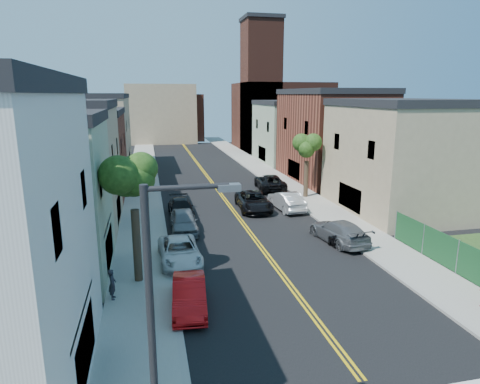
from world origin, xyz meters
TOP-DOWN VIEW (x-y plane):
  - sidewalk_left at (-7.90, 40.00)m, footprint 3.20×100.00m
  - sidewalk_right at (7.90, 40.00)m, footprint 3.20×100.00m
  - curb_left at (-6.15, 40.00)m, footprint 0.30×100.00m
  - curb_right at (6.15, 40.00)m, footprint 0.30×100.00m
  - bldg_left_palegrn at (-14.00, 16.00)m, footprint 9.00×8.00m
  - bldg_left_tan_near at (-14.00, 25.00)m, footprint 9.00×10.00m
  - bldg_left_brick at (-14.00, 36.00)m, footprint 9.00×12.00m
  - bldg_left_tan_far at (-14.00, 50.00)m, footprint 9.00×16.00m
  - bldg_right_tan at (14.00, 24.00)m, footprint 9.00×12.00m
  - bldg_right_brick at (14.00, 38.00)m, footprint 9.00×14.00m
  - bldg_right_palegrn at (14.00, 52.00)m, footprint 9.00×12.00m
  - church at (16.33, 67.07)m, footprint 16.20×14.20m
  - backdrop_left at (-4.00, 82.00)m, footprint 14.00×8.00m
  - backdrop_center at (0.00, 86.00)m, footprint 10.00×8.00m
  - fence_right at (9.50, 9.50)m, footprint 0.04×15.00m
  - tree_left_mid at (-7.88, 14.01)m, footprint 5.20×5.20m
  - tree_right_far at (7.92, 30.01)m, footprint 4.40×4.40m
  - street_lamp at (-7.01, 1.00)m, footprint 2.14×0.25m
  - red_sedan at (-5.50, 10.52)m, footprint 1.89×4.51m
  - white_pickup at (-5.50, 16.29)m, footprint 2.52×5.21m
  - grey_car_left at (-4.74, 22.07)m, footprint 2.04×4.88m
  - black_car_left at (-4.62, 26.34)m, footprint 2.02×4.88m
  - grey_car_right at (5.50, 17.55)m, footprint 2.87×5.58m
  - black_car_right at (5.50, 18.11)m, footprint 2.19×4.29m
  - silver_car_right at (4.64, 26.24)m, footprint 2.13×5.11m
  - dark_car_right_far at (5.50, 34.24)m, footprint 3.33×6.20m
  - black_suv_lane at (1.80, 26.83)m, footprint 2.95×5.89m
  - pedestrian_left at (-9.10, 12.07)m, footprint 0.38×0.57m

SIDE VIEW (x-z plane):
  - sidewalk_left at x=-7.90m, z-range 0.00..0.15m
  - sidewalk_right at x=7.90m, z-range 0.00..0.15m
  - curb_left at x=-6.15m, z-range 0.00..0.15m
  - curb_right at x=6.15m, z-range 0.00..0.15m
  - black_car_right at x=5.50m, z-range 0.00..1.40m
  - black_car_left at x=-4.62m, z-range 0.00..1.41m
  - white_pickup at x=-5.50m, z-range 0.00..1.43m
  - red_sedan at x=-5.50m, z-range 0.00..1.45m
  - grey_car_right at x=5.50m, z-range 0.00..1.55m
  - black_suv_lane at x=1.80m, z-range 0.00..1.60m
  - silver_car_right at x=4.64m, z-range 0.00..1.64m
  - grey_car_left at x=-4.74m, z-range 0.00..1.65m
  - dark_car_right_far at x=5.50m, z-range 0.00..1.65m
  - pedestrian_left at x=-9.10m, z-range 0.15..1.70m
  - fence_right at x=9.50m, z-range 0.15..2.05m
  - bldg_left_brick at x=-14.00m, z-range 0.00..8.00m
  - bldg_left_palegrn at x=-14.00m, z-range 0.00..8.50m
  - bldg_right_palegrn at x=14.00m, z-range 0.00..8.50m
  - bldg_left_tan_near at x=-14.00m, z-range 0.00..9.00m
  - bldg_right_tan at x=14.00m, z-range 0.00..9.00m
  - street_lamp at x=-7.01m, z-range 0.72..8.72m
  - bldg_left_tan_far at x=-14.00m, z-range 0.00..9.50m
  - bldg_right_brick at x=14.00m, z-range 0.00..10.00m
  - backdrop_center at x=0.00m, z-range 0.00..10.00m
  - tree_right_far at x=7.92m, z-range 1.74..9.77m
  - backdrop_left at x=-4.00m, z-range 0.00..12.00m
  - tree_left_mid at x=-7.88m, z-range 1.94..11.23m
  - church at x=16.33m, z-range -4.06..18.54m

